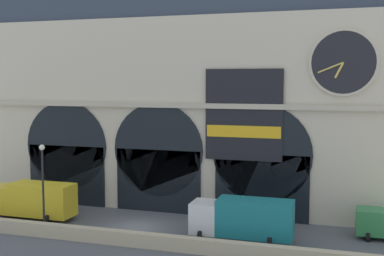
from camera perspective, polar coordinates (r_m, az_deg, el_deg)
ground_plane at (r=40.49m, az=-6.52°, el=-11.39°), size 200.00×200.00×0.00m
quay_parapet_wall at (r=36.67m, az=-9.25°, el=-12.39°), size 90.00×0.70×1.03m
station_building at (r=45.34m, az=-3.00°, el=3.28°), size 39.02×4.59×20.61m
box_truck_midwest at (r=44.21m, az=-18.00°, el=-7.90°), size 7.50×2.91×3.12m
box_truck_mideast at (r=36.72m, az=5.94°, el=-10.39°), size 7.50×2.91×3.12m
street_lamp_quayside at (r=39.46m, az=-16.97°, el=-5.44°), size 0.44×0.44×6.90m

